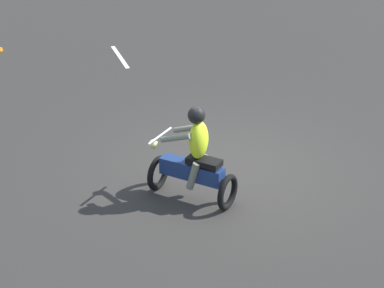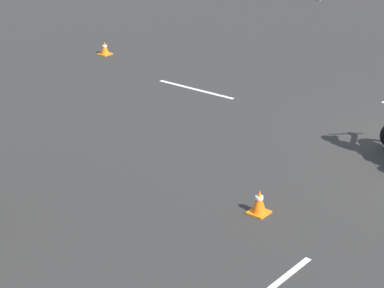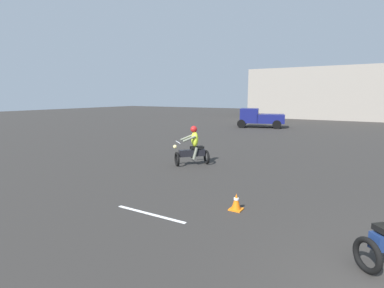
% 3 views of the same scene
% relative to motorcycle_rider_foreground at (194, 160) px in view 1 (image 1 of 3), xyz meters
% --- Properties ---
extents(ground_plane, '(120.00, 120.00, 0.00)m').
position_rel_motorcycle_rider_foreground_xyz_m(ground_plane, '(0.87, -0.91, -0.73)').
color(ground_plane, '#2D2B28').
extents(motorcycle_rider_foreground, '(1.43, 1.40, 1.66)m').
position_rel_motorcycle_rider_foreground_xyz_m(motorcycle_rider_foreground, '(0.00, 0.00, 0.00)').
color(motorcycle_rider_foreground, black).
rests_on(motorcycle_rider_foreground, ground).
extents(lane_stripe_e, '(1.67, 0.11, 0.01)m').
position_rel_motorcycle_rider_foreground_xyz_m(lane_stripe_e, '(7.05, -0.31, -0.72)').
color(lane_stripe_e, silver).
rests_on(lane_stripe_e, ground).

